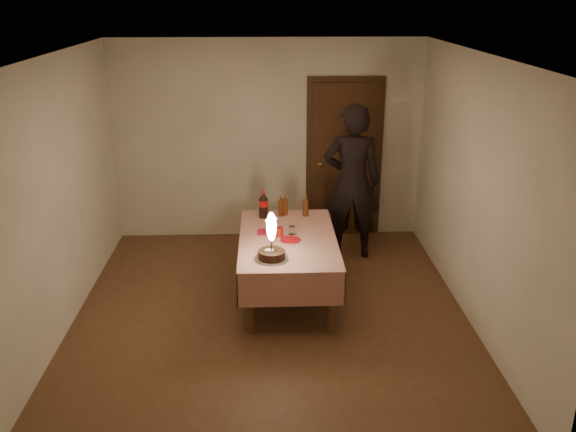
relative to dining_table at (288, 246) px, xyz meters
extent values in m
cube|color=brown|center=(-0.19, -0.42, -0.60)|extent=(4.00, 4.50, 0.01)
cube|color=silver|center=(-0.19, 1.83, 0.70)|extent=(4.00, 0.04, 2.60)
cube|color=silver|center=(-0.19, -2.67, 0.70)|extent=(4.00, 0.04, 2.60)
cube|color=silver|center=(-2.19, -0.42, 0.70)|extent=(0.04, 4.50, 2.60)
cube|color=silver|center=(1.81, -0.42, 0.70)|extent=(0.04, 4.50, 2.60)
cube|color=silver|center=(-0.19, -0.42, 2.00)|extent=(4.00, 4.50, 0.04)
cube|color=#472814|center=(0.81, 1.80, 0.43)|extent=(0.85, 0.05, 2.05)
sphere|color=#B28C33|center=(0.49, 1.75, 0.40)|extent=(0.06, 0.06, 0.06)
cube|color=brown|center=(0.00, 0.00, 0.06)|extent=(0.90, 1.60, 0.04)
cylinder|color=brown|center=(-0.39, -0.74, -0.28)|extent=(0.07, 0.07, 0.64)
cylinder|color=brown|center=(0.39, -0.74, -0.28)|extent=(0.07, 0.07, 0.64)
cylinder|color=brown|center=(-0.39, 0.74, -0.28)|extent=(0.07, 0.07, 0.64)
cylinder|color=brown|center=(0.39, 0.74, -0.28)|extent=(0.07, 0.07, 0.64)
cube|color=silver|center=(0.00, 0.00, 0.09)|extent=(1.02, 1.72, 0.01)
cube|color=silver|center=(0.00, -0.85, -0.09)|extent=(1.02, 0.01, 0.34)
cube|color=silver|center=(0.00, 0.85, -0.09)|extent=(1.02, 0.01, 0.34)
cube|color=silver|center=(-0.50, 0.00, -0.09)|extent=(0.01, 1.72, 0.34)
cube|color=silver|center=(0.50, 0.00, -0.09)|extent=(0.01, 1.72, 0.34)
cylinder|color=white|center=(-0.18, -0.53, 0.10)|extent=(0.33, 0.33, 0.01)
cylinder|color=black|center=(-0.18, -0.53, 0.14)|extent=(0.26, 0.26, 0.08)
cylinder|color=white|center=(-0.20, -0.52, 0.18)|extent=(0.07, 0.07, 0.00)
sphere|color=red|center=(-0.14, -0.54, 0.19)|extent=(0.02, 0.02, 0.02)
cube|color=#19721E|center=(-0.13, -0.55, 0.18)|extent=(0.02, 0.01, 0.00)
cube|color=#19721E|center=(-0.15, -0.56, 0.18)|extent=(0.01, 0.02, 0.00)
cylinder|color=#262628|center=(-0.18, -0.53, 0.24)|extent=(0.01, 0.01, 0.12)
ellipsoid|color=#FFF2BF|center=(-0.18, -0.53, 0.43)|extent=(0.09, 0.09, 0.29)
sphere|color=white|center=(-0.18, -0.53, 0.32)|extent=(0.04, 0.04, 0.04)
cylinder|color=red|center=(0.03, -0.07, 0.10)|extent=(0.22, 0.22, 0.01)
cylinder|color=#A7190B|center=(-0.09, 0.04, 0.14)|extent=(0.08, 0.08, 0.10)
cylinder|color=white|center=(0.05, 0.09, 0.14)|extent=(0.07, 0.07, 0.09)
cube|color=#AE132D|center=(-0.24, 0.14, 0.10)|extent=(0.15, 0.15, 0.02)
cylinder|color=black|center=(-0.25, 0.62, 0.20)|extent=(0.10, 0.10, 0.22)
cylinder|color=red|center=(-0.25, 0.62, 0.26)|extent=(0.10, 0.10, 0.07)
cone|color=black|center=(-0.25, 0.62, 0.35)|extent=(0.10, 0.10, 0.08)
cylinder|color=red|center=(-0.25, 0.62, 0.40)|extent=(0.03, 0.03, 0.02)
cylinder|color=#53260E|center=(-0.05, 0.66, 0.18)|extent=(0.06, 0.06, 0.18)
cone|color=#53260E|center=(-0.05, 0.66, 0.30)|extent=(0.06, 0.06, 0.06)
cylinder|color=olive|center=(-0.05, 0.66, 0.34)|extent=(0.02, 0.02, 0.02)
cylinder|color=#53260E|center=(0.23, 0.65, 0.18)|extent=(0.06, 0.06, 0.18)
cone|color=#53260E|center=(0.23, 0.65, 0.30)|extent=(0.06, 0.06, 0.06)
cylinder|color=olive|center=(0.23, 0.65, 0.34)|extent=(0.02, 0.02, 0.02)
cylinder|color=#53260E|center=(-0.01, 0.69, 0.18)|extent=(0.06, 0.06, 0.18)
cone|color=#53260E|center=(-0.01, 0.69, 0.30)|extent=(0.06, 0.06, 0.06)
cylinder|color=olive|center=(-0.01, 0.69, 0.34)|extent=(0.02, 0.02, 0.02)
imported|color=black|center=(0.82, 1.08, 0.36)|extent=(0.73, 0.51, 1.91)
cube|color=black|center=(0.83, 1.21, 1.04)|extent=(0.14, 0.10, 0.10)
cylinder|color=black|center=(0.84, 1.29, 1.04)|extent=(0.08, 0.09, 0.08)
camera|label=1|loc=(-0.23, -5.94, 2.54)|focal=38.00mm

